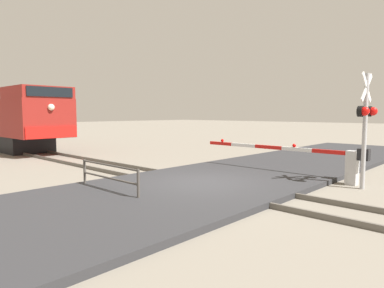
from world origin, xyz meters
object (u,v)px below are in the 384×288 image
(guard_railing, at_px, (109,175))
(crossing_signal, at_px, (366,118))
(locomotive, at_px, (0,119))
(crossing_gate, at_px, (323,158))

(guard_railing, bearing_deg, crossing_signal, -40.87)
(locomotive, distance_m, crossing_gate, 22.19)
(locomotive, height_order, crossing_gate, locomotive)
(crossing_signal, distance_m, guard_railing, 8.25)
(crossing_signal, relative_size, crossing_gate, 0.54)
(locomotive, xyz_separation_m, crossing_gate, (3.80, -21.83, -1.22))
(locomotive, relative_size, crossing_signal, 4.63)
(crossing_gate, relative_size, guard_railing, 2.36)
(crossing_gate, bearing_deg, crossing_signal, -107.28)
(crossing_gate, height_order, guard_railing, crossing_gate)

